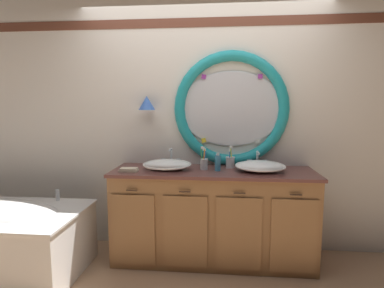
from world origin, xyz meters
The scene contains 11 objects.
ground_plane centered at (0.00, 0.00, 0.00)m, with size 14.00×14.00×0.00m, color tan.
back_wall_assembly centered at (0.03, 0.58, 1.32)m, with size 6.40×0.26×2.60m.
vanity_counter centered at (0.12, 0.26, 0.45)m, with size 1.92×0.61×0.89m.
sink_basin_left centered at (-0.32, 0.24, 0.94)m, with size 0.46×0.46×0.10m.
sink_basin_right centered at (0.55, 0.24, 0.94)m, with size 0.47×0.47×0.10m.
faucet_set_left centered at (-0.32, 0.47, 0.96)m, with size 0.21×0.12×0.18m.
faucet_set_right centered at (0.55, 0.47, 0.95)m, with size 0.21×0.14×0.16m.
toothbrush_holder_left centered at (0.03, 0.28, 0.95)m, with size 0.08×0.08×0.23m.
toothbrush_holder_right centered at (0.28, 0.39, 0.95)m, with size 0.09×0.09×0.22m.
soap_dispenser centered at (0.16, 0.24, 0.97)m, with size 0.06×0.06×0.18m.
folded_hand_towel centered at (-0.66, 0.13, 0.91)m, with size 0.17×0.11×0.03m.
Camera 1 is at (0.19, -2.62, 1.50)m, focal length 28.80 mm.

